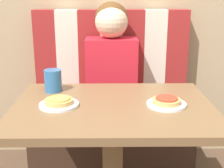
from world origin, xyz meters
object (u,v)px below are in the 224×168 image
(drinking_cup, at_px, (53,81))
(pizza_left, at_px, (59,101))
(person, at_px, (111,57))
(plate_left, at_px, (59,105))
(plate_right, at_px, (166,104))
(pizza_right, at_px, (167,101))

(drinking_cup, bearing_deg, pizza_left, -74.27)
(person, xyz_separation_m, drinking_cup, (-0.31, -0.40, -0.04))
(plate_left, distance_m, plate_right, 0.49)
(person, height_order, plate_left, person)
(plate_left, relative_size, pizza_right, 1.39)
(plate_right, bearing_deg, person, 111.60)
(plate_right, height_order, drinking_cup, drinking_cup)
(plate_right, bearing_deg, drinking_cup, 158.38)
(plate_right, distance_m, pizza_left, 0.50)
(person, distance_m, plate_right, 0.68)
(pizza_left, distance_m, pizza_right, 0.49)
(plate_left, bearing_deg, pizza_right, 0.00)
(plate_left, xyz_separation_m, plate_right, (0.49, 0.00, 0.00))
(pizza_right, bearing_deg, drinking_cup, 158.38)
(drinking_cup, bearing_deg, pizza_right, -21.62)
(pizza_left, bearing_deg, drinking_cup, 105.73)
(plate_right, bearing_deg, pizza_left, 180.00)
(person, bearing_deg, plate_right, -68.40)
(person, height_order, pizza_left, person)
(pizza_left, bearing_deg, pizza_right, 0.00)
(plate_left, relative_size, pizza_left, 1.39)
(person, relative_size, pizza_right, 5.57)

